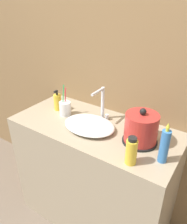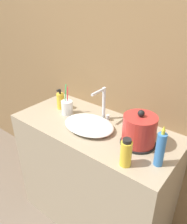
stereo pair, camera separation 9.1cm
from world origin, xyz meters
name	(u,v)px [view 1 (the left image)]	position (x,y,z in m)	size (l,w,h in m)	color
wall_back	(118,47)	(0.00, 0.52, 1.30)	(6.00, 0.04, 2.60)	olive
vanity_counter	(94,176)	(0.00, 0.25, 0.43)	(1.09, 0.50, 0.85)	gray
sink_basin	(89,125)	(-0.01, 0.21, 0.88)	(0.33, 0.25, 0.05)	white
faucet	(102,103)	(0.00, 0.35, 0.98)	(0.06, 0.14, 0.22)	silver
electric_kettle	(141,129)	(0.31, 0.25, 0.94)	(0.20, 0.20, 0.21)	black
toothbrush_cup	(65,108)	(-0.25, 0.26, 0.90)	(0.08, 0.08, 0.21)	silver
lotion_bottle	(58,102)	(-0.34, 0.29, 0.91)	(0.05, 0.05, 0.15)	gold
shampoo_bottle	(131,151)	(0.34, 0.06, 0.92)	(0.06, 0.06, 0.15)	gold
mouthwash_bottle	(164,146)	(0.47, 0.16, 0.95)	(0.05, 0.05, 0.22)	#3370B7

